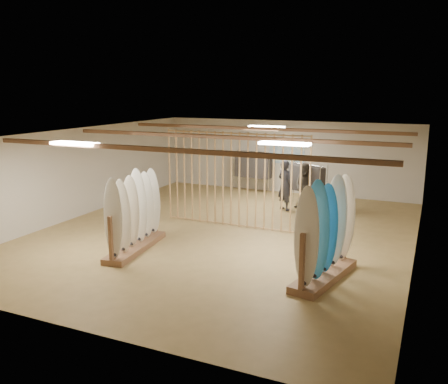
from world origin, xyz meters
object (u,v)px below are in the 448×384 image
at_px(rack_left, 135,224).
at_px(shopper_b, 305,184).
at_px(rack_right, 325,247).
at_px(shopper_a, 285,182).
at_px(clothing_rack_a, 253,165).
at_px(clothing_rack_b, 306,179).

bearing_deg(rack_left, shopper_b, 56.71).
bearing_deg(rack_right, rack_left, -167.76).
distance_m(rack_right, shopper_a, 5.98).
bearing_deg(rack_right, shopper_a, 126.69).
xyz_separation_m(rack_right, shopper_a, (-2.53, 5.41, 0.22)).
distance_m(shopper_a, shopper_b, 0.68).
bearing_deg(rack_left, shopper_a, 60.62).
bearing_deg(rack_right, clothing_rack_a, 132.35).
bearing_deg(clothing_rack_a, clothing_rack_b, -23.77).
distance_m(rack_right, clothing_rack_b, 6.38).
distance_m(rack_left, shopper_b, 6.44).
height_order(shopper_a, shopper_b, shopper_a).
height_order(clothing_rack_a, shopper_b, shopper_b).
height_order(rack_left, shopper_a, rack_left).
bearing_deg(shopper_b, clothing_rack_b, 110.34).
height_order(rack_left, clothing_rack_b, rack_left).
bearing_deg(rack_left, clothing_rack_a, 80.65).
bearing_deg(clothing_rack_b, rack_left, -90.38).
relative_size(rack_left, clothing_rack_b, 1.64).
relative_size(clothing_rack_b, shopper_b, 0.86).
distance_m(rack_right, shopper_b, 6.05).
bearing_deg(rack_right, clothing_rack_b, 119.73).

